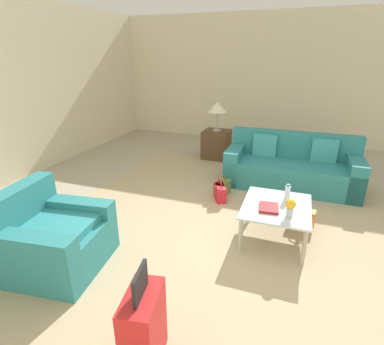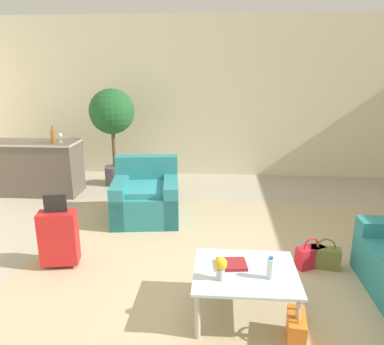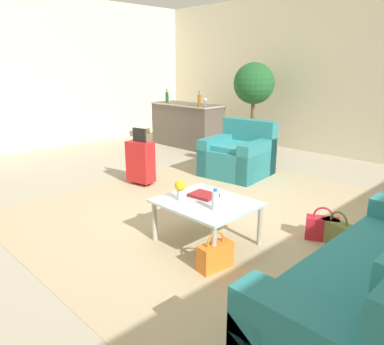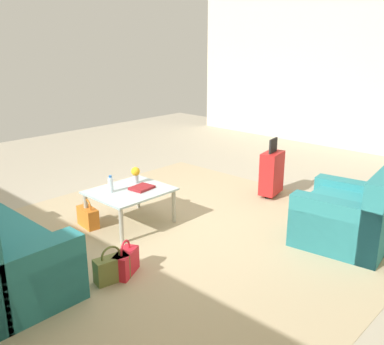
{
  "view_description": "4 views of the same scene",
  "coord_description": "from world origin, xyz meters",
  "views": [
    {
      "loc": [
        -2.91,
        -0.62,
        2.09
      ],
      "look_at": [
        0.2,
        0.49,
        0.8
      ],
      "focal_mm": 28.0,
      "sensor_mm": 36.0,
      "label": 1
    },
    {
      "loc": [
        0.15,
        -3.44,
        2.19
      ],
      "look_at": [
        -0.14,
        0.36,
        1.08
      ],
      "focal_mm": 35.0,
      "sensor_mm": 36.0,
      "label": 2
    },
    {
      "loc": [
        2.75,
        -3.02,
        1.74
      ],
      "look_at": [
        0.15,
        -0.45,
        0.68
      ],
      "focal_mm": 35.0,
      "sensor_mm": 36.0,
      "label": 3
    },
    {
      "loc": [
        3.41,
        3.34,
        2.15
      ],
      "look_at": [
        0.32,
        0.45,
        0.84
      ],
      "focal_mm": 40.0,
      "sensor_mm": 36.0,
      "label": 4
    }
  ],
  "objects": [
    {
      "name": "wall_back",
      "position": [
        0.0,
        4.06,
        1.55
      ],
      "size": [
        10.24,
        0.12,
        3.1
      ],
      "primitive_type": "cube",
      "color": "beige",
      "rests_on": "ground"
    },
    {
      "name": "handbag_olive",
      "position": [
        1.35,
        0.39,
        0.13
      ],
      "size": [
        0.34,
        0.2,
        0.36
      ],
      "color": "olive",
      "rests_on": "ground"
    },
    {
      "name": "handbag_red",
      "position": [
        1.18,
        0.39,
        0.13
      ],
      "size": [
        0.35,
        0.27,
        0.36
      ],
      "color": "red",
      "rests_on": "ground"
    },
    {
      "name": "coffee_table",
      "position": [
        0.4,
        -0.5,
        0.39
      ],
      "size": [
        0.91,
        0.78,
        0.44
      ],
      "color": "silver",
      "rests_on": "ground"
    },
    {
      "name": "wine_glass_left_of_centre",
      "position": [
        -2.53,
        2.57,
        1.03
      ],
      "size": [
        0.08,
        0.08,
        0.15
      ],
      "color": "silver",
      "rests_on": "bar_console"
    },
    {
      "name": "armchair",
      "position": [
        -0.91,
        1.67,
        0.3
      ],
      "size": [
        1.04,
        1.04,
        0.87
      ],
      "color": "teal",
      "rests_on": "ground"
    },
    {
      "name": "bar_console",
      "position": [
        -3.1,
        2.6,
        0.48
      ],
      "size": [
        1.68,
        0.66,
        0.92
      ],
      "color": "brown",
      "rests_on": "ground"
    },
    {
      "name": "water_bottle",
      "position": [
        0.6,
        -0.6,
        0.54
      ],
      "size": [
        0.06,
        0.06,
        0.2
      ],
      "color": "silver",
      "rests_on": "coffee_table"
    },
    {
      "name": "ground_plane",
      "position": [
        0.0,
        0.0,
        0.0
      ],
      "size": [
        12.0,
        12.0,
        0.0
      ],
      "primitive_type": "plane",
      "color": "#A89E89"
    },
    {
      "name": "potted_ficus",
      "position": [
        -1.8,
        3.2,
        1.26
      ],
      "size": [
        0.81,
        0.81,
        1.78
      ],
      "color": "#514C56",
      "rests_on": "ground"
    },
    {
      "name": "wine_glass_leftmost",
      "position": [
        -3.67,
        2.58,
        1.03
      ],
      "size": [
        0.08,
        0.08,
        0.15
      ],
      "color": "silver",
      "rests_on": "bar_console"
    },
    {
      "name": "flower_vase",
      "position": [
        0.18,
        -0.65,
        0.57
      ],
      "size": [
        0.11,
        0.11,
        0.21
      ],
      "color": "#B2B7BC",
      "rests_on": "coffee_table"
    },
    {
      "name": "coffee_table_book",
      "position": [
        0.28,
        -0.42,
        0.46
      ],
      "size": [
        0.28,
        0.24,
        0.03
      ],
      "primitive_type": "cube",
      "rotation": [
        0.0,
        0.0,
        0.11
      ],
      "color": "maroon",
      "rests_on": "coffee_table"
    },
    {
      "name": "wall_left",
      "position": [
        -5.06,
        0.0,
        1.55
      ],
      "size": [
        0.12,
        8.0,
        3.1
      ],
      "primitive_type": "cube",
      "color": "beige",
      "rests_on": "ground"
    },
    {
      "name": "handbag_orange",
      "position": [
        0.8,
        -0.81,
        0.13
      ],
      "size": [
        0.18,
        0.34,
        0.36
      ],
      "color": "orange",
      "rests_on": "ground"
    },
    {
      "name": "wine_bottle_amber",
      "position": [
        -2.61,
        2.48,
        1.04
      ],
      "size": [
        0.07,
        0.07,
        0.3
      ],
      "color": "brown",
      "rests_on": "bar_console"
    },
    {
      "name": "area_rug",
      "position": [
        0.6,
        0.2,
        0.0
      ],
      "size": [
        5.2,
        4.4,
        0.01
      ],
      "primitive_type": "cube",
      "color": "tan",
      "rests_on": "ground"
    },
    {
      "name": "wine_bottle_green",
      "position": [
        -3.6,
        2.48,
        1.04
      ],
      "size": [
        0.07,
        0.07,
        0.3
      ],
      "color": "#194C23",
      "rests_on": "bar_console"
    },
    {
      "name": "suitcase_red",
      "position": [
        -1.6,
        0.2,
        0.36
      ],
      "size": [
        0.43,
        0.29,
        0.85
      ],
      "color": "red",
      "rests_on": "ground"
    }
  ]
}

